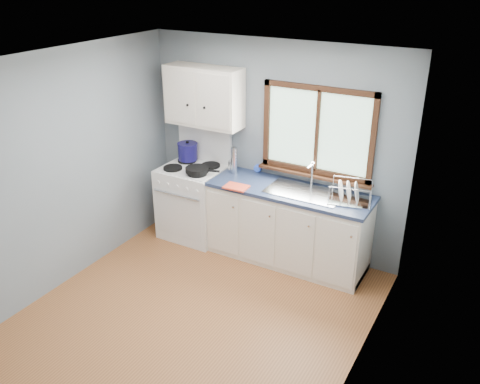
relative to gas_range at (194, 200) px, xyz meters
The scene contains 19 objects.
floor 1.82m from the gas_range, 57.18° to the right, with size 3.20×3.60×0.02m, color #9C5D32.
ceiling 2.67m from the gas_range, 57.18° to the right, with size 3.20×3.60×0.02m, color white.
wall_back 1.26m from the gas_range, 19.54° to the left, with size 3.20×0.02×2.50m, color slate.
wall_front 3.50m from the gas_range, 73.86° to the right, with size 3.20×0.02×2.50m, color slate.
wall_left 1.78m from the gas_range, 114.14° to the right, with size 0.02×3.60×2.50m, color slate.
wall_right 3.05m from the gas_range, 29.91° to the right, with size 0.02×3.60×2.50m, color slate.
gas_range is the anchor object (origin of this frame).
base_cabinets 1.31m from the gas_range, ahead, with size 1.85×0.60×0.88m.
countertop 1.37m from the gas_range, ahead, with size 1.89×0.64×0.04m, color #1D2A46.
sink 1.53m from the gas_range, ahead, with size 0.84×0.46×0.44m.
window 1.81m from the gas_range, 11.37° to the left, with size 1.36×0.10×1.03m.
upper_cabinets 1.32m from the gas_range, 56.70° to the left, with size 0.95×0.35×0.70m.
skillet 0.54m from the gas_range, 40.27° to the right, with size 0.44×0.35×0.06m.
stockpot 0.62m from the gas_range, 138.37° to the left, with size 0.30×0.30×0.25m.
utensil_crock 0.71m from the gas_range, 18.80° to the left, with size 0.13×0.13×0.35m.
thermos 0.80m from the gas_range, 12.36° to the left, with size 0.08×0.08×0.33m, color silver.
soap_bottle 0.97m from the gas_range, 18.96° to the left, with size 0.09×0.09×0.24m, color blue.
dish_towel 0.91m from the gas_range, 17.57° to the right, with size 0.26×0.19×0.02m, color #EB492D.
dish_rack 2.05m from the gas_range, ahead, with size 0.50×0.41×0.23m.
Camera 1 is at (2.43, -3.31, 3.25)m, focal length 38.00 mm.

